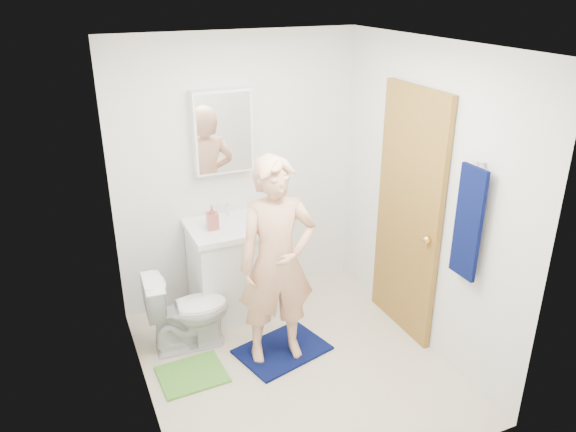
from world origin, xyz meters
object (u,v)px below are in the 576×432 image
object	(u,v)px
vanity_cabinet	(236,271)
soap_dispenser	(212,217)
toilet	(188,310)
man	(277,262)
towel	(468,223)
medicine_cabinet	(222,131)
toothbrush_cup	(263,210)

from	to	relation	value
vanity_cabinet	soap_dispenser	distance (m)	0.59
toilet	man	bearing A→B (deg)	-121.48
vanity_cabinet	towel	distance (m)	2.08
towel	soap_dispenser	world-z (taller)	towel
medicine_cabinet	toothbrush_cup	world-z (taller)	medicine_cabinet
toilet	towel	bearing A→B (deg)	-120.52
toothbrush_cup	toilet	bearing A→B (deg)	-152.49
toothbrush_cup	soap_dispenser	bearing A→B (deg)	-168.40
medicine_cabinet	toothbrush_cup	distance (m)	0.77
towel	man	world-z (taller)	man
towel	soap_dispenser	size ratio (longest dim) A/B	3.84
towel	medicine_cabinet	bearing A→B (deg)	124.61
man	towel	bearing A→B (deg)	-25.30
towel	toilet	xyz separation A→B (m)	(-1.71, 1.13, -0.92)
towel	toothbrush_cup	xyz separation A→B (m)	(-0.89, 1.56, -0.35)
vanity_cabinet	towel	world-z (taller)	towel
soap_dispenser	towel	bearing A→B (deg)	-46.76
toilet	soap_dispenser	bearing A→B (deg)	-42.48
medicine_cabinet	man	bearing A→B (deg)	-85.75
toilet	toothbrush_cup	world-z (taller)	toothbrush_cup
vanity_cabinet	toilet	xyz separation A→B (m)	(-0.53, -0.35, -0.07)
medicine_cabinet	soap_dispenser	world-z (taller)	medicine_cabinet
toilet	man	xyz separation A→B (m)	(0.60, -0.42, 0.50)
vanity_cabinet	medicine_cabinet	distance (m)	1.22
towel	toilet	size ratio (longest dim) A/B	1.20
soap_dispenser	toothbrush_cup	world-z (taller)	soap_dispenser
medicine_cabinet	towel	world-z (taller)	medicine_cabinet
toilet	medicine_cabinet	bearing A→B (deg)	-39.59
medicine_cabinet	towel	bearing A→B (deg)	-55.39
toilet	toothbrush_cup	distance (m)	1.09
medicine_cabinet	toothbrush_cup	size ratio (longest dim) A/B	5.11
towel	toilet	bearing A→B (deg)	146.45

